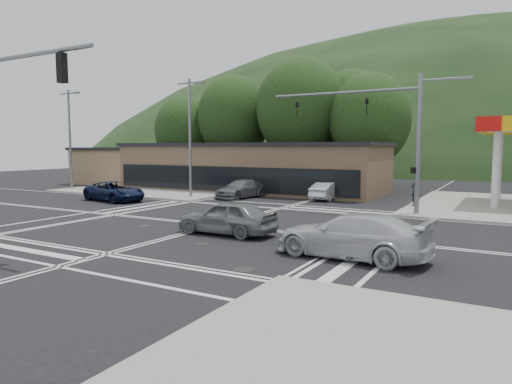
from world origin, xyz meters
The scene contains 20 objects.
ground centered at (0.00, 0.00, 0.00)m, with size 120.00×120.00×0.00m, color black.
sidewalk_nw centered at (-15.00, 15.00, 0.07)m, with size 16.00×16.00×0.15m, color gray.
commercial_row centered at (-8.00, 17.00, 2.00)m, with size 24.00×8.00×4.00m, color brown.
commercial_nw centered at (-24.00, 17.00, 1.80)m, with size 8.00×7.00×3.60m, color #846B4F.
hill_north centered at (0.00, 90.00, 0.00)m, with size 252.00×126.00×140.00m, color black.
tree_n_a centered at (-14.00, 24.00, 7.14)m, with size 8.00×8.00×11.75m.
tree_n_b centered at (-6.00, 24.00, 7.79)m, with size 9.00×9.00×12.98m.
tree_n_c centered at (1.00, 24.00, 6.49)m, with size 7.60×7.60×10.87m.
tree_n_d centered at (-20.00, 23.00, 5.84)m, with size 6.80×6.80×9.76m.
tree_n_e centered at (-2.00, 28.00, 7.14)m, with size 8.40×8.40×11.98m.
streetlight_nw centered at (-8.44, 9.00, 5.05)m, with size 2.50×0.25×9.00m.
streetlight_w centered at (-21.94, 9.00, 5.05)m, with size 2.50×0.25×9.00m.
signal_mast_ne centered at (6.95, 8.20, 5.07)m, with size 11.65×0.30×8.00m.
car_blue_west centered at (-12.38, 5.00, 0.71)m, with size 2.35×5.11×1.42m, color black.
car_grey_center centered at (1.77, -1.74, 0.78)m, with size 1.84×4.58×1.56m, color slate.
car_silver_east centered at (8.00, -3.25, 0.80)m, with size 2.24×5.52×1.60m, color silver.
car_queue_a centered at (1.00, 13.50, 0.67)m, with size 1.41×4.04×1.33m, color silver.
car_queue_b centered at (1.00, 14.69, 0.82)m, with size 1.93×4.80×1.64m, color silver.
car_northbound centered at (-5.33, 11.26, 0.70)m, with size 1.97×4.85×1.41m, color slate.
pedestrian centered at (7.50, 11.90, 1.09)m, with size 0.69×0.45×1.88m, color black.
Camera 1 is at (12.84, -18.79, 3.91)m, focal length 32.00 mm.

